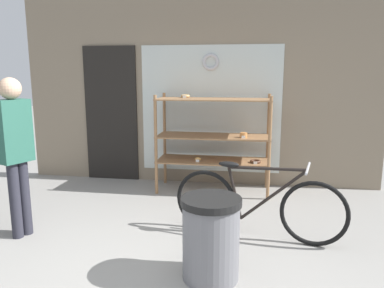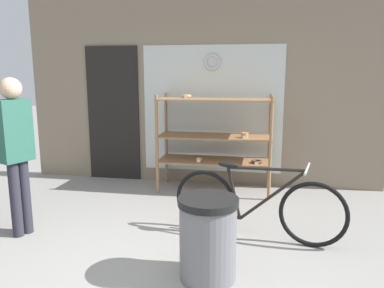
% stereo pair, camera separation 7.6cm
% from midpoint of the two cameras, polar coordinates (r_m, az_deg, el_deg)
% --- Properties ---
extents(ground_plane, '(30.00, 30.00, 0.00)m').
position_cam_midpoint_polar(ground_plane, '(3.25, -8.18, -20.82)').
color(ground_plane, gray).
extents(storefront_facade, '(5.44, 0.13, 3.57)m').
position_cam_midpoint_polar(storefront_facade, '(5.73, 0.15, 11.23)').
color(storefront_facade, gray).
rests_on(storefront_facade, ground_plane).
extents(display_case, '(1.60, 0.58, 1.40)m').
position_cam_midpoint_polar(display_case, '(5.33, 2.94, 1.47)').
color(display_case, '#8E6642').
rests_on(display_case, ground_plane).
extents(bicycle, '(1.77, 0.53, 0.80)m').
position_cam_midpoint_polar(bicycle, '(3.96, 9.24, -9.05)').
color(bicycle, black).
rests_on(bicycle, ground_plane).
extents(pedestrian, '(0.29, 0.37, 1.65)m').
position_cam_midpoint_polar(pedestrian, '(4.21, -25.83, -0.17)').
color(pedestrian, '#282833').
rests_on(pedestrian, ground_plane).
extents(trash_bin, '(0.50, 0.50, 0.70)m').
position_cam_midpoint_polar(trash_bin, '(3.18, 2.19, -13.72)').
color(trash_bin, slate).
rests_on(trash_bin, ground_plane).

